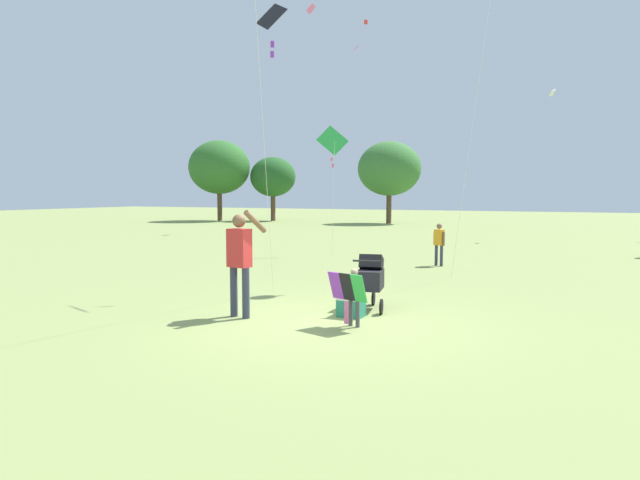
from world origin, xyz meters
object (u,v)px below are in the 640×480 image
(person_red_shirt, at_px, (439,241))
(kite_orange_delta, at_px, (332,143))
(person_adult_flyer, at_px, (240,255))
(kite_adult_black, at_px, (271,26))
(child_with_butterfly_kite, at_px, (352,291))
(stroller, at_px, (370,277))
(cooler_box, at_px, (351,307))

(person_red_shirt, bearing_deg, kite_orange_delta, 157.93)
(person_adult_flyer, distance_m, kite_adult_black, 5.29)
(kite_adult_black, xyz_separation_m, kite_orange_delta, (-1.83, 7.47, -1.79))
(child_with_butterfly_kite, relative_size, kite_orange_delta, 0.21)
(person_adult_flyer, height_order, kite_orange_delta, kite_orange_delta)
(kite_adult_black, bearing_deg, child_with_butterfly_kite, -40.14)
(stroller, xyz_separation_m, person_red_shirt, (-0.27, 6.73, 0.13))
(child_with_butterfly_kite, bearing_deg, person_red_shirt, 93.30)
(child_with_butterfly_kite, height_order, person_red_shirt, person_red_shirt)
(person_adult_flyer, xyz_separation_m, cooler_box, (1.73, 0.85, -0.90))
(child_with_butterfly_kite, bearing_deg, kite_orange_delta, 115.23)
(stroller, height_order, kite_orange_delta, kite_orange_delta)
(stroller, distance_m, person_red_shirt, 6.73)
(person_adult_flyer, relative_size, person_red_shirt, 1.49)
(kite_adult_black, bearing_deg, kite_orange_delta, 103.75)
(kite_adult_black, xyz_separation_m, cooler_box, (2.51, -1.67, -5.49))
(person_adult_flyer, bearing_deg, kite_adult_black, 107.17)
(child_with_butterfly_kite, height_order, stroller, stroller)
(kite_orange_delta, height_order, cooler_box, kite_orange_delta)
(child_with_butterfly_kite, relative_size, person_red_shirt, 0.75)
(child_with_butterfly_kite, xyz_separation_m, cooler_box, (-0.30, 0.70, -0.40))
(stroller, height_order, kite_adult_black, kite_adult_black)
(child_with_butterfly_kite, height_order, kite_adult_black, kite_adult_black)
(kite_adult_black, bearing_deg, person_adult_flyer, -72.83)
(child_with_butterfly_kite, bearing_deg, stroller, 98.17)
(person_red_shirt, bearing_deg, child_with_butterfly_kite, -86.70)
(child_with_butterfly_kite, distance_m, kite_orange_delta, 11.36)
(cooler_box, bearing_deg, person_adult_flyer, -153.79)
(child_with_butterfly_kite, relative_size, kite_adult_black, 0.15)
(child_with_butterfly_kite, distance_m, stroller, 1.44)
(person_red_shirt, bearing_deg, person_adult_flyer, -100.64)
(kite_orange_delta, xyz_separation_m, person_red_shirt, (4.17, -1.69, -3.14))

